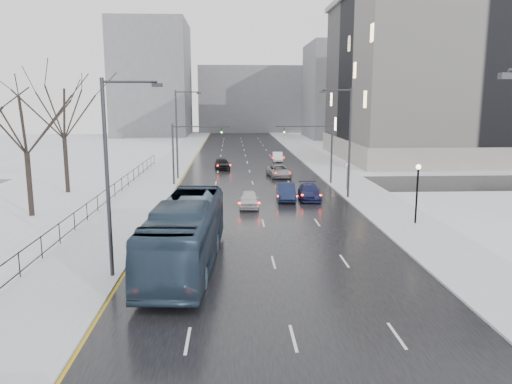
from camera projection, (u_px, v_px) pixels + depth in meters
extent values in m
cube|color=black|center=(249.00, 169.00, 65.11)|extent=(16.00, 150.00, 0.04)
cube|color=black|center=(253.00, 185.00, 53.32)|extent=(130.00, 10.00, 0.04)
cube|color=silver|center=(168.00, 169.00, 64.58)|extent=(5.00, 150.00, 0.16)
cube|color=silver|center=(329.00, 168.00, 65.61)|extent=(5.00, 150.00, 0.16)
cube|color=white|center=(94.00, 170.00, 64.12)|extent=(14.00, 150.00, 0.12)
cube|color=black|center=(78.00, 210.00, 34.76)|extent=(0.04, 70.00, 0.05)
cube|color=black|center=(79.00, 224.00, 34.94)|extent=(0.04, 70.00, 0.05)
cylinder|color=black|center=(79.00, 218.00, 34.87)|extent=(0.06, 0.06, 1.30)
cube|color=#2D2D33|center=(508.00, 76.00, 14.53)|extent=(0.50, 0.25, 0.18)
cylinder|color=#2D2D33|center=(350.00, 144.00, 44.97)|extent=(0.20, 0.20, 10.00)
cylinder|color=#2D2D33|center=(337.00, 90.00, 44.03)|extent=(2.60, 0.12, 0.12)
cube|color=#2D2D33|center=(322.00, 92.00, 43.99)|extent=(0.50, 0.25, 0.18)
cylinder|color=#2D2D33|center=(107.00, 182.00, 24.51)|extent=(0.20, 0.20, 10.00)
cylinder|color=#2D2D33|center=(130.00, 82.00, 23.70)|extent=(2.60, 0.12, 0.12)
cube|color=#2D2D33|center=(157.00, 85.00, 23.79)|extent=(0.50, 0.25, 0.18)
cylinder|color=#2D2D33|center=(177.00, 136.00, 55.93)|extent=(0.20, 0.20, 10.00)
cylinder|color=#2D2D33|center=(187.00, 92.00, 55.12)|extent=(2.60, 0.12, 0.12)
cube|color=#2D2D33|center=(199.00, 93.00, 55.21)|extent=(0.50, 0.25, 0.18)
cylinder|color=black|center=(417.00, 196.00, 35.79)|extent=(0.14, 0.14, 4.00)
sphere|color=#FFE5B2|center=(418.00, 167.00, 35.41)|extent=(0.36, 0.36, 0.36)
cylinder|color=#2D2D33|center=(332.00, 154.00, 53.14)|extent=(0.20, 0.20, 6.50)
cylinder|color=#2D2D33|center=(304.00, 126.00, 52.46)|extent=(6.00, 0.12, 0.12)
imported|color=#2D2D33|center=(284.00, 132.00, 52.47)|extent=(0.15, 0.18, 0.90)
sphere|color=#19FF33|center=(284.00, 132.00, 52.32)|extent=(0.16, 0.16, 0.16)
cylinder|color=#2D2D33|center=(173.00, 155.00, 52.32)|extent=(0.20, 0.20, 6.50)
cylinder|color=#2D2D33|center=(201.00, 127.00, 51.93)|extent=(6.00, 0.12, 0.12)
imported|color=#2D2D33|center=(221.00, 132.00, 52.14)|extent=(0.15, 0.18, 0.90)
sphere|color=#19FF33|center=(221.00, 132.00, 52.00)|extent=(0.16, 0.16, 0.16)
cylinder|color=#2D2D33|center=(347.00, 177.00, 49.59)|extent=(0.06, 0.06, 2.50)
cylinder|color=white|center=(347.00, 165.00, 49.38)|extent=(0.60, 0.03, 0.60)
torus|color=#B20C0C|center=(347.00, 165.00, 49.38)|extent=(0.58, 0.06, 0.58)
cube|color=gray|center=(474.00, 80.00, 76.42)|extent=(40.00, 30.00, 24.00)
cube|color=gray|center=(469.00, 148.00, 78.33)|extent=(40.60, 30.60, 3.00)
cube|color=slate|center=(358.00, 91.00, 118.48)|extent=(24.00, 20.00, 22.00)
cube|color=slate|center=(152.00, 79.00, 125.31)|extent=(18.00, 22.00, 28.00)
cube|color=slate|center=(253.00, 100.00, 142.22)|extent=(30.00, 18.00, 18.00)
imported|color=#2A3D52|center=(185.00, 234.00, 26.86)|extent=(3.87, 13.13, 3.61)
imported|color=silver|center=(249.00, 199.00, 41.96)|extent=(1.72, 4.08, 1.38)
imported|color=#131B3A|center=(286.00, 192.00, 44.93)|extent=(1.77, 4.61, 1.50)
imported|color=gray|center=(279.00, 171.00, 58.40)|extent=(2.90, 5.29, 1.41)
imported|color=#181C49|center=(309.00, 192.00, 45.26)|extent=(2.19, 4.80, 1.36)
imported|color=black|center=(222.00, 164.00, 64.99)|extent=(2.27, 4.41, 1.44)
imported|color=white|center=(278.00, 157.00, 73.16)|extent=(1.66, 4.17, 1.35)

